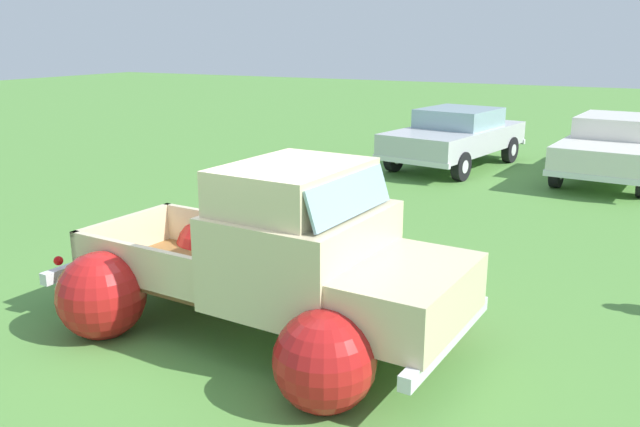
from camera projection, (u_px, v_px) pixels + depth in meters
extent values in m
plane|color=#548C3D|center=(254.00, 329.00, 7.22)|extent=(80.00, 80.00, 0.00)
cylinder|color=black|center=(407.00, 298.00, 7.11)|extent=(0.77, 0.27, 0.76)
cylinder|color=silver|center=(407.00, 298.00, 7.11)|extent=(0.36, 0.25, 0.34)
cylinder|color=black|center=(326.00, 364.00, 5.68)|extent=(0.77, 0.27, 0.76)
cylinder|color=silver|center=(326.00, 364.00, 5.68)|extent=(0.36, 0.25, 0.34)
cylinder|color=black|center=(211.00, 255.00, 8.52)|extent=(0.77, 0.27, 0.76)
cylinder|color=silver|center=(211.00, 255.00, 8.52)|extent=(0.36, 0.25, 0.34)
cylinder|color=black|center=(106.00, 299.00, 7.08)|extent=(0.77, 0.27, 0.76)
cylinder|color=silver|center=(106.00, 299.00, 7.08)|extent=(0.36, 0.25, 0.34)
sphere|color=red|center=(213.00, 249.00, 8.54)|extent=(1.02, 1.02, 0.96)
sphere|color=red|center=(101.00, 295.00, 7.02)|extent=(1.02, 1.02, 0.96)
cube|color=olive|center=(187.00, 268.00, 7.56)|extent=(2.14, 1.66, 0.04)
cube|color=beige|center=(226.00, 234.00, 8.10)|extent=(2.05, 0.20, 0.50)
cube|color=beige|center=(139.00, 268.00, 6.89)|extent=(2.05, 0.20, 0.50)
cube|color=beige|center=(255.00, 264.00, 7.00)|extent=(0.17, 1.54, 0.50)
cube|color=beige|center=(126.00, 236.00, 7.99)|extent=(0.17, 1.54, 0.50)
cube|color=beige|center=(303.00, 254.00, 6.64)|extent=(1.55, 1.78, 0.95)
cube|color=beige|center=(294.00, 186.00, 6.50)|extent=(1.24, 1.61, 0.45)
cube|color=#8CADB7|center=(350.00, 196.00, 6.18)|extent=(0.24, 1.47, 0.38)
cube|color=beige|center=(396.00, 293.00, 6.16)|extent=(1.35, 1.69, 0.55)
sphere|color=red|center=(409.00, 293.00, 7.13)|extent=(0.97, 0.97, 0.92)
sphere|color=red|center=(324.00, 361.00, 5.64)|extent=(0.97, 0.97, 0.92)
cube|color=silver|center=(111.00, 256.00, 8.22)|extent=(0.24, 1.98, 0.14)
cube|color=silver|center=(448.00, 338.00, 5.98)|extent=(0.24, 1.98, 0.14)
sphere|color=red|center=(158.00, 228.00, 8.81)|extent=(0.12, 0.12, 0.11)
sphere|color=red|center=(58.00, 261.00, 7.50)|extent=(0.12, 0.12, 0.11)
cylinder|color=black|center=(461.00, 166.00, 14.57)|extent=(0.31, 0.68, 0.66)
cylinder|color=silver|center=(461.00, 166.00, 14.57)|extent=(0.26, 0.33, 0.30)
cylinder|color=black|center=(394.00, 158.00, 15.61)|extent=(0.31, 0.68, 0.66)
cylinder|color=silver|center=(394.00, 158.00, 15.61)|extent=(0.26, 0.33, 0.30)
cylinder|color=black|center=(510.00, 150.00, 16.70)|extent=(0.31, 0.68, 0.66)
cylinder|color=silver|center=(510.00, 150.00, 16.70)|extent=(0.26, 0.33, 0.30)
cylinder|color=black|center=(448.00, 143.00, 17.74)|extent=(0.31, 0.68, 0.66)
cylinder|color=silver|center=(448.00, 143.00, 17.74)|extent=(0.26, 0.33, 0.30)
cube|color=silver|center=(455.00, 139.00, 16.06)|extent=(2.62, 4.64, 0.55)
cube|color=#8CADB7|center=(459.00, 118.00, 16.06)|extent=(1.94, 2.10, 0.45)
cube|color=silver|center=(490.00, 138.00, 17.76)|extent=(1.93, 0.44, 0.12)
cube|color=silver|center=(410.00, 161.00, 14.48)|extent=(1.93, 0.44, 0.12)
cylinder|color=black|center=(557.00, 172.00, 13.94)|extent=(0.26, 0.67, 0.66)
cylinder|color=silver|center=(557.00, 172.00, 13.94)|extent=(0.24, 0.31, 0.30)
cylinder|color=black|center=(586.00, 152.00, 16.34)|extent=(0.26, 0.67, 0.66)
cylinder|color=silver|center=(586.00, 152.00, 16.34)|extent=(0.24, 0.31, 0.30)
cube|color=silver|center=(613.00, 149.00, 14.60)|extent=(2.21, 4.76, 0.55)
cube|color=silver|center=(617.00, 126.00, 14.62)|extent=(1.74, 2.07, 0.45)
cube|color=silver|center=(628.00, 146.00, 16.51)|extent=(1.87, 0.26, 0.12)
cube|color=silver|center=(592.00, 178.00, 12.83)|extent=(1.87, 0.26, 0.12)
cube|color=black|center=(242.00, 243.00, 10.17)|extent=(0.36, 0.36, 0.03)
cone|color=orange|center=(242.00, 224.00, 10.09)|extent=(0.28, 0.28, 0.60)
cylinder|color=white|center=(242.00, 218.00, 10.06)|extent=(0.17, 0.17, 0.08)
cube|color=black|center=(429.00, 289.00, 8.32)|extent=(0.36, 0.36, 0.03)
cone|color=orange|center=(430.00, 266.00, 8.24)|extent=(0.28, 0.28, 0.60)
cylinder|color=white|center=(430.00, 259.00, 8.21)|extent=(0.17, 0.17, 0.08)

